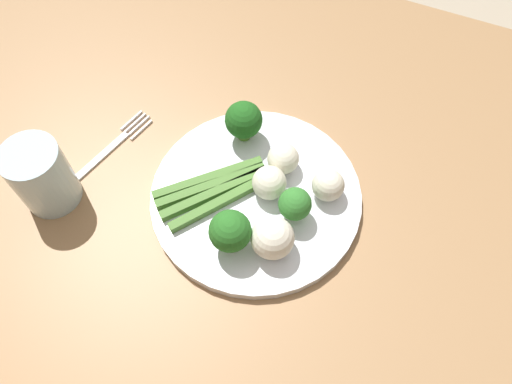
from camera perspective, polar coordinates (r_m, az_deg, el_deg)
ground_plane at (r=1.40m, az=-0.71°, el=-13.76°), size 6.00×6.00×0.02m
dining_table at (r=0.81m, az=-1.19°, el=-1.08°), size 1.36×0.90×0.72m
plate at (r=0.69m, az=0.00°, el=-0.52°), size 0.29×0.29×0.01m
asparagus_bundle at (r=0.68m, az=-4.90°, el=0.29°), size 0.14×0.15×0.01m
broccoli_front at (r=0.62m, az=-2.97°, el=-4.53°), size 0.05×0.05×0.07m
broccoli_back at (r=0.64m, az=4.46°, el=-1.41°), size 0.04×0.04×0.05m
broccoli_outer_edge at (r=0.71m, az=-1.42°, el=8.17°), size 0.05×0.05×0.07m
cauliflower_back_right at (r=0.67m, az=8.26°, el=0.86°), size 0.04×0.04×0.04m
cauliflower_front_left at (r=0.69m, az=3.12°, el=3.83°), size 0.04×0.04×0.04m
cauliflower_left at (r=0.67m, az=1.52°, el=1.06°), size 0.05×0.05×0.05m
cauliflower_edge at (r=0.62m, az=1.89°, el=-5.26°), size 0.06×0.06×0.06m
fork at (r=0.77m, az=-16.32°, el=4.77°), size 0.06×0.16×0.00m
water_glass at (r=0.72m, az=-23.25°, el=1.68°), size 0.08×0.08×0.10m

